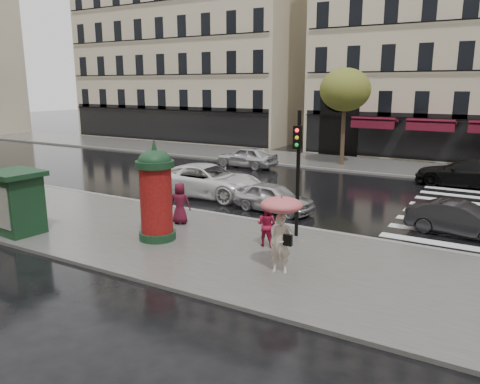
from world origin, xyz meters
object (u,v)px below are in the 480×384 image
Objects in this scene: morris_column at (156,192)px; car_far_silver at (247,157)px; newsstand at (17,201)px; car_white at (207,181)px; traffic_light at (298,162)px; woman_umbrella at (281,222)px; car_darkgrey at (461,219)px; woman_red at (267,225)px; car_silver at (274,198)px; car_black at (467,173)px; man_burgundy at (180,203)px.

morris_column is 0.85× the size of car_far_silver.
newsstand is 9.17m from car_white.
newsstand is at bearing -152.03° from traffic_light.
woman_umbrella is 0.62× the size of car_darkgrey.
car_silver is (-1.96, 4.50, -0.23)m from woman_red.
car_white is (-2.44, 6.76, -1.05)m from morris_column.
traffic_light is (-0.96, 3.32, 1.21)m from woman_umbrella.
car_silver is 0.70× the size of car_black.
morris_column reaches higher than car_silver.
car_far_silver is at bearing 122.65° from woman_umbrella.
car_silver is 0.99× the size of car_darkgrey.
traffic_light reaches higher than woman_umbrella.
traffic_light is at bearing 33.61° from morris_column.
traffic_light is 0.85× the size of car_black.
woman_red is 0.40× the size of car_silver.
woman_umbrella reaches higher than car_silver.
newsstand is 0.55× the size of car_far_silver.
woman_red is 0.39× the size of car_darkgrey.
woman_red is 15.42m from car_black.
car_black is (9.08, 14.01, -0.17)m from man_burgundy.
car_silver is at bearing 38.47° from car_far_silver.
man_burgundy reaches higher than car_darkgrey.
newsstand is 22.53m from car_black.
traffic_light is 1.94× the size of newsstand.
car_darkgrey is 0.71× the size of car_black.
woman_umbrella is at bearing 156.33° from car_darkgrey.
newsstand is 10.34m from car_silver.
car_silver is at bearing -105.49° from car_white.
newsstand is at bearing 22.48° from man_burgundy.
car_white is at bearing 136.01° from woman_umbrella.
newsstand reaches higher than car_far_silver.
car_far_silver reaches higher than car_silver.
morris_column reaches higher than car_far_silver.
woman_umbrella is 0.40× the size of car_white.
car_silver reaches higher than car_darkgrey.
morris_column reaches higher than woman_red.
car_black is (4.45, 13.18, -2.09)m from traffic_light.
man_burgundy is 10.68m from car_darkgrey.
car_white is at bearing 84.11° from car_silver.
car_white is at bearing 74.28° from newsstand.
car_black is at bearing 96.10° from car_far_silver.
man_burgundy is 6.00m from newsstand.
car_silver is at bearing -138.81° from man_burgundy.
car_black is at bearing -109.84° from woman_red.
morris_column is 0.96× the size of car_darkgrey.
man_burgundy is 0.71× the size of newsstand.
traffic_light is 14.06m from car_black.
car_white is (-11.72, 0.44, 0.18)m from car_darkgrey.
car_darkgrey is at bearing -139.38° from woman_red.
car_black reaches higher than car_silver.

